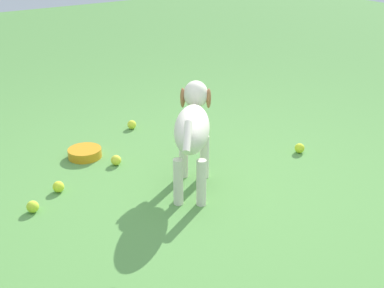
{
  "coord_description": "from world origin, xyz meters",
  "views": [
    {
      "loc": [
        -1.43,
        -1.98,
        1.45
      ],
      "look_at": [
        0.04,
        0.18,
        0.29
      ],
      "focal_mm": 47.82,
      "sensor_mm": 36.0,
      "label": 1
    }
  ],
  "objects_px": {
    "tennis_ball_1": "(132,125)",
    "tennis_ball_4": "(300,148)",
    "tennis_ball_0": "(33,207)",
    "tennis_ball_2": "(116,160)",
    "tennis_ball_3": "(58,187)",
    "water_bowl": "(85,153)",
    "dog": "(193,127)"
  },
  "relations": [
    {
      "from": "tennis_ball_0",
      "to": "water_bowl",
      "type": "height_order",
      "value": "tennis_ball_0"
    },
    {
      "from": "dog",
      "to": "water_bowl",
      "type": "distance_m",
      "value": 0.88
    },
    {
      "from": "tennis_ball_1",
      "to": "water_bowl",
      "type": "distance_m",
      "value": 0.56
    },
    {
      "from": "tennis_ball_4",
      "to": "tennis_ball_3",
      "type": "bearing_deg",
      "value": 165.5
    },
    {
      "from": "tennis_ball_3",
      "to": "water_bowl",
      "type": "relative_size",
      "value": 0.3
    },
    {
      "from": "tennis_ball_4",
      "to": "dog",
      "type": "bearing_deg",
      "value": 178.42
    },
    {
      "from": "dog",
      "to": "tennis_ball_2",
      "type": "xyz_separation_m",
      "value": [
        -0.25,
        0.5,
        -0.34
      ]
    },
    {
      "from": "dog",
      "to": "tennis_ball_0",
      "type": "distance_m",
      "value": 0.97
    },
    {
      "from": "water_bowl",
      "to": "tennis_ball_1",
      "type": "bearing_deg",
      "value": 28.36
    },
    {
      "from": "tennis_ball_2",
      "to": "tennis_ball_3",
      "type": "bearing_deg",
      "value": -163.25
    },
    {
      "from": "tennis_ball_0",
      "to": "tennis_ball_3",
      "type": "distance_m",
      "value": 0.24
    },
    {
      "from": "dog",
      "to": "tennis_ball_2",
      "type": "relative_size",
      "value": 10.33
    },
    {
      "from": "dog",
      "to": "tennis_ball_2",
      "type": "distance_m",
      "value": 0.66
    },
    {
      "from": "dog",
      "to": "tennis_ball_3",
      "type": "xyz_separation_m",
      "value": [
        -0.68,
        0.37,
        -0.34
      ]
    },
    {
      "from": "tennis_ball_2",
      "to": "tennis_ball_3",
      "type": "distance_m",
      "value": 0.45
    },
    {
      "from": "tennis_ball_0",
      "to": "tennis_ball_3",
      "type": "height_order",
      "value": "same"
    },
    {
      "from": "dog",
      "to": "tennis_ball_4",
      "type": "height_order",
      "value": "dog"
    },
    {
      "from": "dog",
      "to": "tennis_ball_1",
      "type": "xyz_separation_m",
      "value": [
        0.13,
        0.99,
        -0.34
      ]
    },
    {
      "from": "tennis_ball_0",
      "to": "tennis_ball_3",
      "type": "relative_size",
      "value": 1.0
    },
    {
      "from": "tennis_ball_2",
      "to": "tennis_ball_4",
      "type": "height_order",
      "value": "same"
    },
    {
      "from": "tennis_ball_1",
      "to": "water_bowl",
      "type": "relative_size",
      "value": 0.3
    },
    {
      "from": "tennis_ball_0",
      "to": "tennis_ball_4",
      "type": "distance_m",
      "value": 1.75
    },
    {
      "from": "tennis_ball_4",
      "to": "tennis_ball_1",
      "type": "bearing_deg",
      "value": 125.78
    },
    {
      "from": "tennis_ball_0",
      "to": "water_bowl",
      "type": "distance_m",
      "value": 0.7
    },
    {
      "from": "tennis_ball_2",
      "to": "tennis_ball_4",
      "type": "bearing_deg",
      "value": -25.55
    },
    {
      "from": "tennis_ball_2",
      "to": "tennis_ball_3",
      "type": "height_order",
      "value": "same"
    },
    {
      "from": "tennis_ball_1",
      "to": "tennis_ball_4",
      "type": "height_order",
      "value": "same"
    },
    {
      "from": "tennis_ball_0",
      "to": "tennis_ball_1",
      "type": "distance_m",
      "value": 1.25
    },
    {
      "from": "tennis_ball_4",
      "to": "water_bowl",
      "type": "distance_m",
      "value": 1.43
    },
    {
      "from": "tennis_ball_0",
      "to": "tennis_ball_2",
      "type": "xyz_separation_m",
      "value": [
        0.63,
        0.27,
        0.0
      ]
    },
    {
      "from": "dog",
      "to": "tennis_ball_4",
      "type": "distance_m",
      "value": 0.92
    },
    {
      "from": "tennis_ball_2",
      "to": "water_bowl",
      "type": "distance_m",
      "value": 0.25
    }
  ]
}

